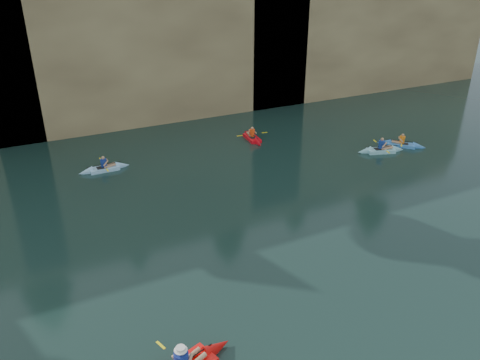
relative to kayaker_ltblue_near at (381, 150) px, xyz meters
name	(u,v)px	position (x,y,z in m)	size (l,w,h in m)	color
ground	(311,291)	(-12.05, -9.63, -0.15)	(160.00, 160.00, 0.00)	black
cliff	(111,29)	(-12.05, 20.37, 5.85)	(70.00, 16.00, 12.00)	tan
cliff_slab_center	(162,44)	(-10.05, 12.97, 5.55)	(24.00, 2.40, 11.40)	tan
cliff_slab_east	(373,37)	(9.95, 12.97, 4.77)	(26.00, 2.40, 9.84)	tan
sea_cave_center	(88,111)	(-16.05, 12.32, 1.45)	(3.50, 1.00, 3.20)	black
sea_cave_east	(261,81)	(-2.05, 12.32, 2.10)	(5.00, 1.00, 4.50)	black
kayaker_ltblue_near	(381,150)	(0.00, 0.00, 0.00)	(3.20, 2.33, 1.23)	#87CFE2
kayaker_red_far	(252,138)	(-6.31, 5.84, -0.01)	(2.26, 3.16, 1.14)	red
kayaker_ltblue_mid	(104,168)	(-16.59, 5.09, -0.01)	(2.98, 2.25, 1.13)	#98D1FF
kayaker_blue_east	(401,144)	(1.98, 0.21, -0.02)	(2.64, 2.70, 1.10)	#4088DC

